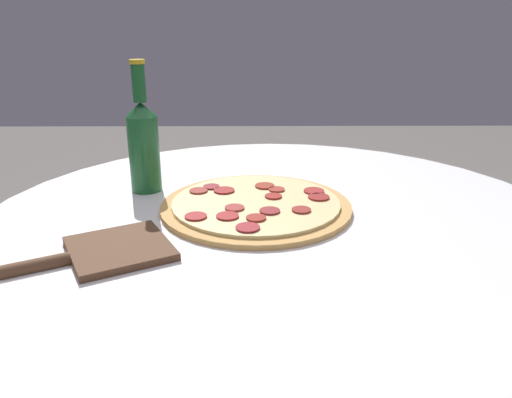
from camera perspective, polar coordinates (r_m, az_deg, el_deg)
table at (r=0.98m, az=2.51°, el=-11.05°), size 1.09×1.09×0.69m
pizza at (r=0.94m, az=-0.00°, el=-0.70°), size 0.36×0.36×0.02m
beer_bottle at (r=1.04m, az=-12.74°, el=6.31°), size 0.06×0.06×0.26m
pizza_paddle at (r=0.80m, az=-16.69°, el=-5.73°), size 0.26×0.20×0.02m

